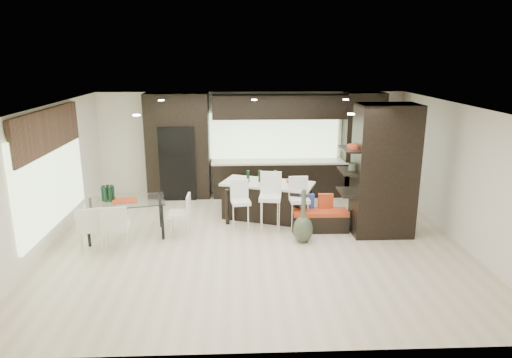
{
  "coord_description": "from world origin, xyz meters",
  "views": [
    {
      "loc": [
        -0.38,
        -8.45,
        3.62
      ],
      "look_at": [
        0.0,
        0.6,
        1.15
      ],
      "focal_mm": 32.0,
      "sensor_mm": 36.0,
      "label": 1
    }
  ],
  "objects_px": {
    "kitchen_island": "(268,201)",
    "floor_vase": "(303,216)",
    "chair_near": "(117,229)",
    "stool_left": "(241,211)",
    "stool_right": "(299,209)",
    "chair_far": "(90,230)",
    "bench": "(320,220)",
    "stool_mid": "(270,208)",
    "chair_end": "(179,217)",
    "dining_table": "(126,219)"
  },
  "relations": [
    {
      "from": "stool_left",
      "to": "stool_right",
      "type": "relative_size",
      "value": 0.95
    },
    {
      "from": "stool_left",
      "to": "stool_mid",
      "type": "relative_size",
      "value": 0.87
    },
    {
      "from": "stool_left",
      "to": "stool_right",
      "type": "height_order",
      "value": "stool_right"
    },
    {
      "from": "kitchen_island",
      "to": "floor_vase",
      "type": "xyz_separation_m",
      "value": [
        0.61,
        -1.41,
        0.13
      ]
    },
    {
      "from": "chair_near",
      "to": "stool_right",
      "type": "bearing_deg",
      "value": 8.83
    },
    {
      "from": "kitchen_island",
      "to": "chair_far",
      "type": "height_order",
      "value": "chair_far"
    },
    {
      "from": "chair_end",
      "to": "stool_left",
      "type": "bearing_deg",
      "value": -79.42
    },
    {
      "from": "bench",
      "to": "stool_right",
      "type": "bearing_deg",
      "value": 172.03
    },
    {
      "from": "chair_far",
      "to": "chair_near",
      "type": "bearing_deg",
      "value": -17.51
    },
    {
      "from": "stool_mid",
      "to": "chair_near",
      "type": "height_order",
      "value": "stool_mid"
    },
    {
      "from": "stool_left",
      "to": "kitchen_island",
      "type": "bearing_deg",
      "value": 41.09
    },
    {
      "from": "chair_near",
      "to": "chair_end",
      "type": "relative_size",
      "value": 1.1
    },
    {
      "from": "kitchen_island",
      "to": "chair_near",
      "type": "relative_size",
      "value": 2.28
    },
    {
      "from": "stool_left",
      "to": "bench",
      "type": "distance_m",
      "value": 1.7
    },
    {
      "from": "bench",
      "to": "chair_far",
      "type": "height_order",
      "value": "chair_far"
    },
    {
      "from": "floor_vase",
      "to": "dining_table",
      "type": "distance_m",
      "value": 3.61
    },
    {
      "from": "kitchen_island",
      "to": "chair_near",
      "type": "xyz_separation_m",
      "value": [
        -2.97,
        -1.71,
        0.02
      ]
    },
    {
      "from": "floor_vase",
      "to": "chair_far",
      "type": "distance_m",
      "value": 4.08
    },
    {
      "from": "chair_end",
      "to": "bench",
      "type": "bearing_deg",
      "value": -86.5
    },
    {
      "from": "stool_mid",
      "to": "bench",
      "type": "height_order",
      "value": "stool_mid"
    },
    {
      "from": "floor_vase",
      "to": "kitchen_island",
      "type": "bearing_deg",
      "value": 113.47
    },
    {
      "from": "stool_right",
      "to": "chair_near",
      "type": "height_order",
      "value": "stool_right"
    },
    {
      "from": "bench",
      "to": "floor_vase",
      "type": "xyz_separation_m",
      "value": [
        -0.45,
        -0.6,
        0.32
      ]
    },
    {
      "from": "chair_near",
      "to": "chair_far",
      "type": "bearing_deg",
      "value": 172.71
    },
    {
      "from": "bench",
      "to": "chair_end",
      "type": "distance_m",
      "value": 2.96
    },
    {
      "from": "bench",
      "to": "chair_end",
      "type": "relative_size",
      "value": 1.46
    },
    {
      "from": "chair_end",
      "to": "chair_far",
      "type": "bearing_deg",
      "value": 116.28
    },
    {
      "from": "bench",
      "to": "dining_table",
      "type": "xyz_separation_m",
      "value": [
        -4.03,
        -0.14,
        0.15
      ]
    },
    {
      "from": "floor_vase",
      "to": "stool_right",
      "type": "bearing_deg",
      "value": 89.31
    },
    {
      "from": "stool_left",
      "to": "chair_end",
      "type": "bearing_deg",
      "value": -178.61
    },
    {
      "from": "stool_right",
      "to": "chair_near",
      "type": "xyz_separation_m",
      "value": [
        -3.59,
        -0.97,
        -0.02
      ]
    },
    {
      "from": "bench",
      "to": "stool_left",
      "type": "bearing_deg",
      "value": 177.97
    },
    {
      "from": "stool_right",
      "to": "chair_end",
      "type": "distance_m",
      "value": 2.51
    },
    {
      "from": "chair_far",
      "to": "dining_table",
      "type": "bearing_deg",
      "value": 40.32
    },
    {
      "from": "kitchen_island",
      "to": "stool_mid",
      "type": "height_order",
      "value": "stool_mid"
    },
    {
      "from": "kitchen_island",
      "to": "bench",
      "type": "height_order",
      "value": "kitchen_island"
    },
    {
      "from": "stool_left",
      "to": "stool_mid",
      "type": "distance_m",
      "value": 0.62
    },
    {
      "from": "floor_vase",
      "to": "chair_near",
      "type": "distance_m",
      "value": 3.59
    },
    {
      "from": "stool_left",
      "to": "chair_end",
      "type": "xyz_separation_m",
      "value": [
        -1.27,
        -0.22,
        -0.03
      ]
    },
    {
      "from": "stool_right",
      "to": "chair_near",
      "type": "bearing_deg",
      "value": -166.83
    },
    {
      "from": "kitchen_island",
      "to": "floor_vase",
      "type": "relative_size",
      "value": 1.85
    },
    {
      "from": "stool_right",
      "to": "bench",
      "type": "bearing_deg",
      "value": -10.56
    },
    {
      "from": "floor_vase",
      "to": "stool_left",
      "type": "bearing_deg",
      "value": 151.04
    },
    {
      "from": "chair_near",
      "to": "chair_far",
      "type": "relative_size",
      "value": 1.04
    },
    {
      "from": "stool_mid",
      "to": "dining_table",
      "type": "height_order",
      "value": "stool_mid"
    },
    {
      "from": "stool_left",
      "to": "chair_end",
      "type": "relative_size",
      "value": 1.08
    },
    {
      "from": "stool_left",
      "to": "stool_mid",
      "type": "xyz_separation_m",
      "value": [
        0.62,
        -0.03,
        0.07
      ]
    },
    {
      "from": "floor_vase",
      "to": "chair_far",
      "type": "bearing_deg",
      "value": -175.87
    },
    {
      "from": "stool_right",
      "to": "floor_vase",
      "type": "height_order",
      "value": "floor_vase"
    },
    {
      "from": "dining_table",
      "to": "stool_left",
      "type": "bearing_deg",
      "value": -6.72
    }
  ]
}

